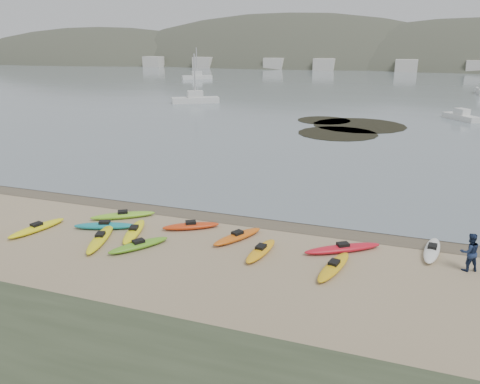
% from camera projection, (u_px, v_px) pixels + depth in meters
% --- Properties ---
extents(ground, '(600.00, 600.00, 0.00)m').
position_uv_depth(ground, '(240.00, 216.00, 27.44)').
color(ground, tan).
rests_on(ground, ground).
extents(wet_sand, '(60.00, 60.00, 0.00)m').
position_uv_depth(wet_sand, '(238.00, 218.00, 27.17)').
color(wet_sand, brown).
rests_on(wet_sand, ground).
extents(water, '(1200.00, 1200.00, 0.00)m').
position_uv_depth(water, '(396.00, 57.00, 296.71)').
color(water, slate).
rests_on(water, ground).
extents(kayaks, '(21.40, 7.66, 0.34)m').
position_uv_depth(kayaks, '(196.00, 237.00, 24.06)').
color(kayaks, white).
rests_on(kayaks, ground).
extents(person_east, '(1.06, 0.96, 1.78)m').
position_uv_depth(person_east, '(470.00, 252.00, 20.73)').
color(person_east, '#1B294E').
rests_on(person_east, ground).
extents(kelp_mats, '(13.62, 16.19, 0.04)m').
position_uv_depth(kelp_mats, '(346.00, 127.00, 55.86)').
color(kelp_mats, black).
rests_on(kelp_mats, water).
extents(moored_boats, '(99.07, 71.28, 1.14)m').
position_uv_depth(moored_boats, '(365.00, 88.00, 97.04)').
color(moored_boats, silver).
rests_on(moored_boats, ground).
extents(far_town, '(199.00, 5.00, 4.00)m').
position_uv_depth(far_town, '(402.00, 66.00, 155.08)').
color(far_town, beige).
rests_on(far_town, ground).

